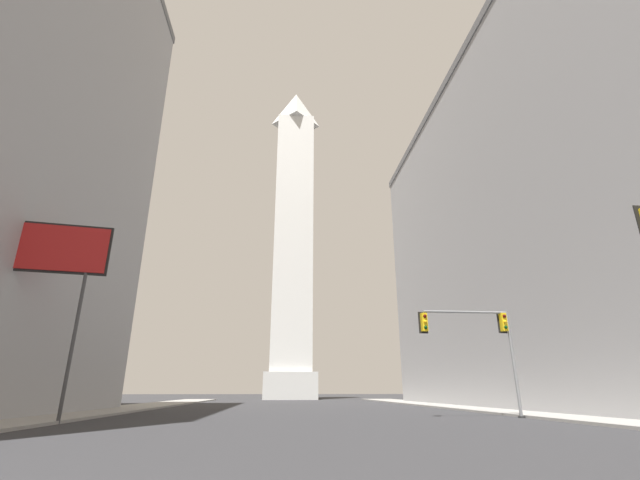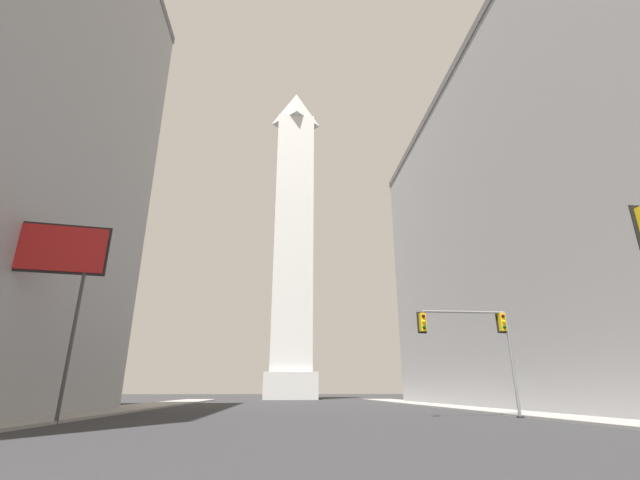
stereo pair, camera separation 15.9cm
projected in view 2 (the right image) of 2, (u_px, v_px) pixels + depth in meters
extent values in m
cube|color=gray|center=(66.00, 415.00, 26.26)|extent=(5.00, 96.98, 0.15)
cube|color=gray|center=(529.00, 413.00, 28.77)|extent=(5.00, 96.98, 0.15)
cube|color=#9E9EA0|center=(601.00, 217.00, 40.45)|extent=(24.34, 58.13, 34.12)
cube|color=slate|center=(566.00, 67.00, 46.27)|extent=(24.59, 58.71, 0.90)
cube|color=silver|center=(290.00, 386.00, 76.84)|extent=(9.43, 9.43, 4.58)
cube|color=silver|center=(293.00, 236.00, 86.35)|extent=(7.54, 7.54, 52.66)
pyramid|color=silver|center=(296.00, 110.00, 96.49)|extent=(7.54, 7.54, 8.30)
cylinder|color=slate|center=(512.00, 362.00, 25.99)|extent=(0.18, 0.18, 6.26)
cylinder|color=#262626|center=(520.00, 417.00, 24.97)|extent=(0.40, 0.40, 0.10)
cube|color=yellow|center=(502.00, 322.00, 26.78)|extent=(0.37, 0.37, 1.10)
cube|color=black|center=(500.00, 323.00, 26.95)|extent=(0.58, 0.08, 1.32)
sphere|color=#410907|center=(503.00, 316.00, 26.72)|extent=(0.22, 0.22, 0.22)
sphere|color=yellow|center=(504.00, 322.00, 26.60)|extent=(0.22, 0.22, 0.22)
sphere|color=#073410|center=(505.00, 327.00, 26.49)|extent=(0.22, 0.22, 0.22)
cylinder|color=slate|center=(464.00, 312.00, 26.78)|extent=(5.40, 0.14, 0.14)
sphere|color=slate|center=(505.00, 313.00, 27.00)|extent=(0.18, 0.18, 0.18)
cube|color=yellow|center=(423.00, 322.00, 26.33)|extent=(0.37, 0.37, 1.10)
cube|color=black|center=(422.00, 323.00, 26.49)|extent=(0.58, 0.08, 1.32)
sphere|color=#410907|center=(423.00, 316.00, 26.26)|extent=(0.22, 0.22, 0.22)
sphere|color=yellow|center=(424.00, 322.00, 26.15)|extent=(0.22, 0.22, 0.22)
sphere|color=#073410|center=(424.00, 327.00, 26.04)|extent=(0.22, 0.22, 0.22)
cylinder|color=#3F3F42|center=(71.00, 344.00, 21.63)|extent=(0.18, 0.18, 7.46)
cube|color=red|center=(46.00, 248.00, 22.80)|extent=(5.91, 1.18, 2.52)
cube|color=black|center=(46.00, 248.00, 22.80)|extent=(6.13, 1.10, 2.76)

